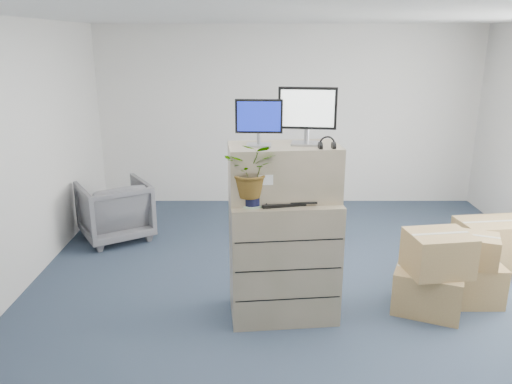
{
  "coord_description": "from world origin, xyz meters",
  "views": [
    {
      "loc": [
        -0.52,
        -4.39,
        2.58
      ],
      "look_at": [
        -0.52,
        0.4,
        1.11
      ],
      "focal_mm": 35.0,
      "sensor_mm": 36.0,
      "label": 1
    }
  ],
  "objects_px": {
    "filing_cabinet_lower": "(283,258)",
    "water_bottle": "(297,181)",
    "keyboard": "(288,202)",
    "office_chair": "(115,207)",
    "potted_plant": "(252,177)",
    "monitor_left": "(259,120)",
    "monitor_right": "(307,113)"
  },
  "relations": [
    {
      "from": "potted_plant",
      "to": "monitor_right",
      "type": "bearing_deg",
      "value": 26.56
    },
    {
      "from": "monitor_left",
      "to": "office_chair",
      "type": "relative_size",
      "value": 0.49
    },
    {
      "from": "monitor_right",
      "to": "water_bottle",
      "type": "distance_m",
      "value": 0.64
    },
    {
      "from": "filing_cabinet_lower",
      "to": "monitor_right",
      "type": "distance_m",
      "value": 1.39
    },
    {
      "from": "keyboard",
      "to": "office_chair",
      "type": "bearing_deg",
      "value": 124.38
    },
    {
      "from": "filing_cabinet_lower",
      "to": "potted_plant",
      "type": "height_order",
      "value": "potted_plant"
    },
    {
      "from": "monitor_left",
      "to": "water_bottle",
      "type": "relative_size",
      "value": 1.35
    },
    {
      "from": "filing_cabinet_lower",
      "to": "keyboard",
      "type": "distance_m",
      "value": 0.61
    },
    {
      "from": "monitor_right",
      "to": "office_chair",
      "type": "height_order",
      "value": "monitor_right"
    },
    {
      "from": "keyboard",
      "to": "water_bottle",
      "type": "distance_m",
      "value": 0.25
    },
    {
      "from": "monitor_left",
      "to": "potted_plant",
      "type": "relative_size",
      "value": 0.73
    },
    {
      "from": "keyboard",
      "to": "office_chair",
      "type": "xyz_separation_m",
      "value": [
        -2.17,
        2.03,
        -0.75
      ]
    },
    {
      "from": "filing_cabinet_lower",
      "to": "monitor_right",
      "type": "xyz_separation_m",
      "value": [
        0.19,
        0.08,
        1.37
      ]
    },
    {
      "from": "monitor_right",
      "to": "potted_plant",
      "type": "relative_size",
      "value": 0.9
    },
    {
      "from": "monitor_right",
      "to": "keyboard",
      "type": "xyz_separation_m",
      "value": [
        -0.16,
        -0.18,
        -0.77
      ]
    },
    {
      "from": "monitor_left",
      "to": "filing_cabinet_lower",
      "type": "bearing_deg",
      "value": -2.69
    },
    {
      "from": "monitor_right",
      "to": "potted_plant",
      "type": "height_order",
      "value": "monitor_right"
    },
    {
      "from": "monitor_left",
      "to": "potted_plant",
      "type": "xyz_separation_m",
      "value": [
        -0.06,
        -0.19,
        -0.46
      ]
    },
    {
      "from": "potted_plant",
      "to": "office_chair",
      "type": "xyz_separation_m",
      "value": [
        -1.85,
        2.1,
        -1.0
      ]
    },
    {
      "from": "keyboard",
      "to": "potted_plant",
      "type": "relative_size",
      "value": 0.91
    },
    {
      "from": "monitor_left",
      "to": "keyboard",
      "type": "bearing_deg",
      "value": -21.99
    },
    {
      "from": "filing_cabinet_lower",
      "to": "water_bottle",
      "type": "distance_m",
      "value": 0.75
    },
    {
      "from": "keyboard",
      "to": "filing_cabinet_lower",
      "type": "bearing_deg",
      "value": 94.49
    },
    {
      "from": "keyboard",
      "to": "potted_plant",
      "type": "xyz_separation_m",
      "value": [
        -0.33,
        -0.07,
        0.25
      ]
    },
    {
      "from": "monitor_right",
      "to": "office_chair",
      "type": "xyz_separation_m",
      "value": [
        -2.34,
        1.85,
        -1.52
      ]
    },
    {
      "from": "office_chair",
      "to": "monitor_right",
      "type": "bearing_deg",
      "value": 109.97
    },
    {
      "from": "potted_plant",
      "to": "keyboard",
      "type": "bearing_deg",
      "value": 11.73
    },
    {
      "from": "monitor_right",
      "to": "potted_plant",
      "type": "distance_m",
      "value": 0.76
    },
    {
      "from": "monitor_left",
      "to": "water_bottle",
      "type": "bearing_deg",
      "value": 11.73
    },
    {
      "from": "filing_cabinet_lower",
      "to": "monitor_left",
      "type": "height_order",
      "value": "monitor_left"
    },
    {
      "from": "keyboard",
      "to": "monitor_right",
      "type": "bearing_deg",
      "value": 34.75
    },
    {
      "from": "keyboard",
      "to": "potted_plant",
      "type": "bearing_deg",
      "value": 179.16
    }
  ]
}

